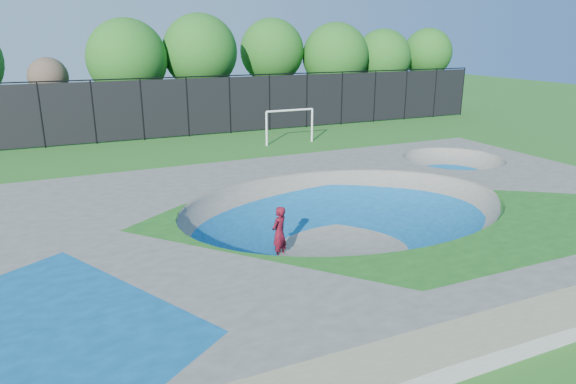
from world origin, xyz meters
The scene contains 7 objects.
ground centered at (0.00, 0.00, 0.00)m, with size 120.00×120.00×0.00m, color #1F5C19.
skate_deck centered at (0.00, 0.00, 0.75)m, with size 22.00×14.00×1.50m, color gray.
skater centered at (-2.41, -0.06, 0.85)m, with size 0.62×0.41×1.70m, color #AA0D23.
skateboard centered at (-2.41, -0.06, 0.03)m, with size 0.78×0.22×0.05m, color black.
soccer_goal centered at (5.30, 15.97, 1.52)m, with size 3.31×0.12×2.18m.
fence centered at (0.00, 21.00, 2.10)m, with size 48.09×0.09×4.04m.
treeline centered at (-0.90, 25.87, 5.07)m, with size 52.67×7.99×8.25m.
Camera 1 is at (-8.23, -13.49, 6.64)m, focal length 32.00 mm.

